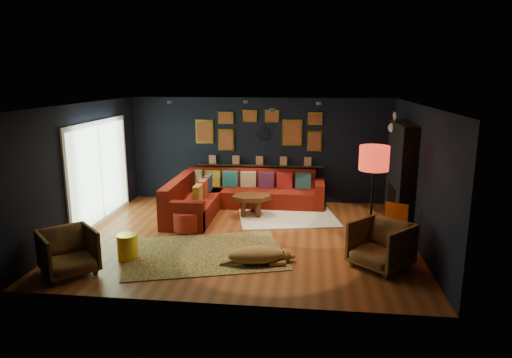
# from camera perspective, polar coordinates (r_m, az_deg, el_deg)

# --- Properties ---
(floor) EXTENTS (6.50, 6.50, 0.00)m
(floor) POSITION_cam_1_polar(r_m,az_deg,el_deg) (9.13, -1.43, -7.21)
(floor) COLOR brown
(floor) RESTS_ON ground
(room_walls) EXTENTS (6.50, 6.50, 6.50)m
(room_walls) POSITION_cam_1_polar(r_m,az_deg,el_deg) (8.71, -1.49, 2.69)
(room_walls) COLOR black
(room_walls) RESTS_ON ground
(sectional) EXTENTS (3.41, 2.69, 0.86)m
(sectional) POSITION_cam_1_polar(r_m,az_deg,el_deg) (10.83, -3.30, -2.21)
(sectional) COLOR maroon
(sectional) RESTS_ON ground
(ledge) EXTENTS (3.20, 0.12, 0.04)m
(ledge) POSITION_cam_1_polar(r_m,az_deg,el_deg) (11.45, 0.45, 1.71)
(ledge) COLOR black
(ledge) RESTS_ON room_walls
(gallery_wall) EXTENTS (3.15, 0.04, 1.02)m
(gallery_wall) POSITION_cam_1_polar(r_m,az_deg,el_deg) (11.35, 0.41, 6.14)
(gallery_wall) COLOR yellow
(gallery_wall) RESTS_ON room_walls
(sunburst_mirror) EXTENTS (0.47, 0.16, 0.47)m
(sunburst_mirror) POSITION_cam_1_polar(r_m,az_deg,el_deg) (11.35, 0.98, 5.60)
(sunburst_mirror) COLOR silver
(sunburst_mirror) RESTS_ON room_walls
(fireplace) EXTENTS (0.31, 1.60, 2.20)m
(fireplace) POSITION_cam_1_polar(r_m,az_deg,el_deg) (9.80, 17.53, -0.18)
(fireplace) COLOR black
(fireplace) RESTS_ON ground
(deer_head) EXTENTS (0.50, 0.28, 0.45)m
(deer_head) POSITION_cam_1_polar(r_m,az_deg,el_deg) (10.13, 17.67, 6.13)
(deer_head) COLOR white
(deer_head) RESTS_ON fireplace
(sliding_door) EXTENTS (0.06, 2.80, 2.20)m
(sliding_door) POSITION_cam_1_polar(r_m,az_deg,el_deg) (10.32, -18.93, 0.80)
(sliding_door) COLOR white
(sliding_door) RESTS_ON ground
(ceiling_spots) EXTENTS (3.30, 2.50, 0.06)m
(ceiling_spots) POSITION_cam_1_polar(r_m,az_deg,el_deg) (9.39, -0.81, 9.36)
(ceiling_spots) COLOR black
(ceiling_spots) RESTS_ON room_walls
(shag_rug) EXTENTS (2.40, 1.95, 0.03)m
(shag_rug) POSITION_cam_1_polar(r_m,az_deg,el_deg) (10.28, 4.01, -4.83)
(shag_rug) COLOR white
(shag_rug) RESTS_ON ground
(leopard_rug) EXTENTS (3.21, 2.67, 0.02)m
(leopard_rug) POSITION_cam_1_polar(r_m,az_deg,el_deg) (8.35, -6.37, -9.19)
(leopard_rug) COLOR tan
(leopard_rug) RESTS_ON ground
(coffee_table) EXTENTS (1.04, 0.86, 0.46)m
(coffee_table) POSITION_cam_1_polar(r_m,az_deg,el_deg) (10.31, -0.57, -2.55)
(coffee_table) COLOR #562914
(coffee_table) RESTS_ON shag_rug
(pouf) EXTENTS (0.59, 0.59, 0.38)m
(pouf) POSITION_cam_1_polar(r_m,az_deg,el_deg) (9.48, -8.57, -5.17)
(pouf) COLOR maroon
(pouf) RESTS_ON shag_rug
(armchair_left) EXTENTS (1.08, 1.08, 0.81)m
(armchair_left) POSITION_cam_1_polar(r_m,az_deg,el_deg) (7.95, -22.42, -8.19)
(armchair_left) COLOR #AA7035
(armchair_left) RESTS_ON ground
(armchair_right) EXTENTS (1.15, 1.15, 0.86)m
(armchair_right) POSITION_cam_1_polar(r_m,az_deg,el_deg) (7.86, 15.38, -7.68)
(armchair_right) COLOR #AA7035
(armchair_right) RESTS_ON ground
(gold_stool) EXTENTS (0.35, 0.35, 0.44)m
(gold_stool) POSITION_cam_1_polar(r_m,az_deg,el_deg) (8.32, -15.77, -8.14)
(gold_stool) COLOR yellow
(gold_stool) RESTS_ON ground
(orange_chair) EXTENTS (0.55, 0.55, 0.87)m
(orange_chair) POSITION_cam_1_polar(r_m,az_deg,el_deg) (8.61, 16.88, -5.40)
(orange_chair) COLOR black
(orange_chair) RESTS_ON ground
(floor_lamp) EXTENTS (0.53, 0.53, 1.92)m
(floor_lamp) POSITION_cam_1_polar(r_m,az_deg,el_deg) (8.32, 14.52, 2.06)
(floor_lamp) COLOR black
(floor_lamp) RESTS_ON ground
(dog) EXTENTS (1.41, 0.90, 0.41)m
(dog) POSITION_cam_1_polar(r_m,az_deg,el_deg) (7.77, 0.02, -9.10)
(dog) COLOR #9E743F
(dog) RESTS_ON leopard_rug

